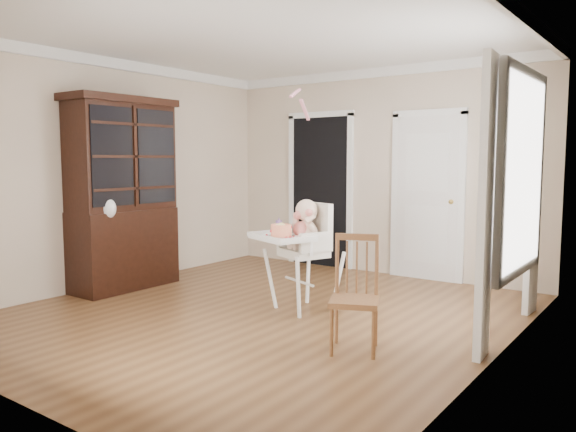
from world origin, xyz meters
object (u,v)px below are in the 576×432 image
Objects in this scene: high_chair at (303,243)px; cake at (281,231)px; sippy_cup at (279,226)px; china_cabinet at (123,194)px; dining_chair at (355,297)px.

cake is at bearing -89.18° from high_chair.
high_chair is at bearing 2.95° from sippy_cup.
cake is at bearing 4.75° from china_cabinet.
high_chair is at bearing 69.49° from cake.
china_cabinet is at bearing -175.25° from cake.
dining_chair is at bearing -15.03° from high_chair.
high_chair reaches higher than cake.
high_chair is 0.33m from sippy_cup.
dining_chair is at bearing -5.49° from china_cabinet.
high_chair is at bearing 10.63° from china_cabinet.
high_chair is 1.20× the size of dining_chair.
sippy_cup is 0.07× the size of china_cabinet.
sippy_cup is (-0.20, 0.23, 0.01)m from cake.
dining_chair is (1.00, -0.74, -0.25)m from high_chair.
high_chair is 4.18× the size of cake.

